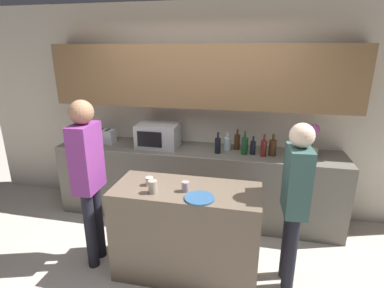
# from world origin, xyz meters

# --- Properties ---
(back_wall) EXTENTS (6.40, 0.40, 2.70)m
(back_wall) POSITION_xyz_m (0.00, 1.66, 1.54)
(back_wall) COLOR beige
(back_wall) RESTS_ON ground_plane
(back_counter) EXTENTS (3.60, 0.62, 0.94)m
(back_counter) POSITION_xyz_m (0.00, 1.39, 0.47)
(back_counter) COLOR #6B665B
(back_counter) RESTS_ON ground_plane
(kitchen_island) EXTENTS (1.37, 0.58, 0.92)m
(kitchen_island) POSITION_xyz_m (0.12, 0.31, 0.46)
(kitchen_island) COLOR brown
(kitchen_island) RESTS_ON ground_plane
(microwave) EXTENTS (0.52, 0.39, 0.30)m
(microwave) POSITION_xyz_m (-0.50, 1.39, 1.09)
(microwave) COLOR #B7BABC
(microwave) RESTS_ON back_counter
(toaster) EXTENTS (0.26, 0.16, 0.18)m
(toaster) POSITION_xyz_m (-1.25, 1.39, 1.03)
(toaster) COLOR silver
(toaster) RESTS_ON back_counter
(potted_plant) EXTENTS (0.14, 0.14, 0.39)m
(potted_plant) POSITION_xyz_m (1.36, 1.39, 1.14)
(potted_plant) COLOR silver
(potted_plant) RESTS_ON back_counter
(bottle_0) EXTENTS (0.07, 0.07, 0.26)m
(bottle_0) POSITION_xyz_m (0.28, 1.30, 1.04)
(bottle_0) COLOR black
(bottle_0) RESTS_ON back_counter
(bottle_1) EXTENTS (0.09, 0.09, 0.22)m
(bottle_1) POSITION_xyz_m (0.38, 1.44, 1.02)
(bottle_1) COLOR silver
(bottle_1) RESTS_ON back_counter
(bottle_2) EXTENTS (0.07, 0.07, 0.26)m
(bottle_2) POSITION_xyz_m (0.50, 1.49, 1.04)
(bottle_2) COLOR #472814
(bottle_2) RESTS_ON back_counter
(bottle_3) EXTENTS (0.08, 0.08, 0.29)m
(bottle_3) POSITION_xyz_m (0.60, 1.32, 1.05)
(bottle_3) COLOR #194723
(bottle_3) RESTS_ON back_counter
(bottle_4) EXTENTS (0.06, 0.06, 0.22)m
(bottle_4) POSITION_xyz_m (0.70, 1.35, 1.02)
(bottle_4) COLOR black
(bottle_4) RESTS_ON back_counter
(bottle_5) EXTENTS (0.07, 0.07, 0.27)m
(bottle_5) POSITION_xyz_m (0.82, 1.30, 1.04)
(bottle_5) COLOR maroon
(bottle_5) RESTS_ON back_counter
(bottle_6) EXTENTS (0.09, 0.09, 0.26)m
(bottle_6) POSITION_xyz_m (0.92, 1.35, 1.04)
(bottle_6) COLOR #472814
(bottle_6) RESTS_ON back_counter
(plate_on_island) EXTENTS (0.26, 0.26, 0.01)m
(plate_on_island) POSITION_xyz_m (0.28, 0.14, 0.93)
(plate_on_island) COLOR #2D5684
(plate_on_island) RESTS_ON kitchen_island
(cup_0) EXTENTS (0.07, 0.07, 0.09)m
(cup_0) POSITION_xyz_m (0.13, 0.26, 0.97)
(cup_0) COLOR #A58C92
(cup_0) RESTS_ON kitchen_island
(cup_1) EXTENTS (0.07, 0.07, 0.08)m
(cup_1) POSITION_xyz_m (-0.23, 0.31, 0.96)
(cup_1) COLOR beige
(cup_1) RESTS_ON kitchen_island
(cup_2) EXTENTS (0.08, 0.08, 0.12)m
(cup_2) POSITION_xyz_m (-0.15, 0.17, 0.98)
(cup_2) COLOR #A09484
(cup_2) RESTS_ON kitchen_island
(person_left) EXTENTS (0.22, 0.35, 1.71)m
(person_left) POSITION_xyz_m (-0.84, 0.28, 1.02)
(person_left) COLOR black
(person_left) RESTS_ON ground_plane
(person_center) EXTENTS (0.21, 0.35, 1.57)m
(person_center) POSITION_xyz_m (1.09, 0.38, 0.93)
(person_center) COLOR black
(person_center) RESTS_ON ground_plane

